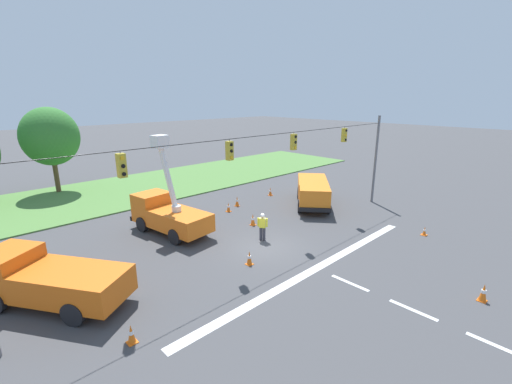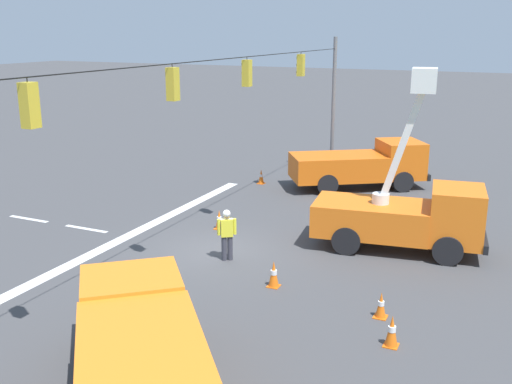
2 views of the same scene
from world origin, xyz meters
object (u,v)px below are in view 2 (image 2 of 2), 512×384
object	(u,v)px
utility_truck_bucket_lift	(406,213)
utility_truck_support_near	(362,164)
utility_truck_support_far	(140,356)
traffic_cone_lane_edge_a	(219,220)
traffic_cone_lane_edge_b	(274,274)
traffic_cone_near_bucket	(392,331)
road_worker	(227,232)
traffic_cone_foreground_left	(261,177)
traffic_cone_foreground_right	(381,305)

from	to	relation	value
utility_truck_bucket_lift	utility_truck_support_near	world-z (taller)	utility_truck_bucket_lift
utility_truck_support_far	utility_truck_support_near	bearing A→B (deg)	-178.03
utility_truck_bucket_lift	traffic_cone_lane_edge_a	xyz separation A→B (m)	(0.73, -7.03, -0.97)
traffic_cone_lane_edge_a	utility_truck_support_near	bearing A→B (deg)	158.60
traffic_cone_lane_edge_a	traffic_cone_lane_edge_b	bearing A→B (deg)	44.80
traffic_cone_near_bucket	utility_truck_bucket_lift	bearing A→B (deg)	-171.02
road_worker	traffic_cone_foreground_left	size ratio (longest dim) A/B	2.36
utility_truck_bucket_lift	road_worker	xyz separation A→B (m)	(3.50, -5.23, -0.35)
traffic_cone_lane_edge_b	traffic_cone_foreground_left	bearing A→B (deg)	-153.86
utility_truck_support_near	utility_truck_support_far	size ratio (longest dim) A/B	1.02
traffic_cone_foreground_left	traffic_cone_lane_edge_b	size ratio (longest dim) A/B	0.91
utility_truck_support_far	traffic_cone_foreground_left	xyz separation A→B (m)	(-18.01, -5.49, -0.84)
utility_truck_support_far	traffic_cone_foreground_right	bearing A→B (deg)	150.20
utility_truck_support_far	traffic_cone_lane_edge_a	bearing A→B (deg)	-159.60
road_worker	traffic_cone_lane_edge_a	distance (m)	3.36
utility_truck_bucket_lift	road_worker	world-z (taller)	utility_truck_bucket_lift
utility_truck_support_near	utility_truck_support_far	distance (m)	19.42
utility_truck_support_near	traffic_cone_near_bucket	bearing A→B (deg)	17.90
utility_truck_support_near	traffic_cone_foreground_left	xyz separation A→B (m)	(1.40, -4.82, -0.80)
utility_truck_support_far	road_worker	xyz separation A→B (m)	(-8.06, -2.24, -0.21)
utility_truck_bucket_lift	road_worker	size ratio (longest dim) A/B	3.59
traffic_cone_foreground_right	utility_truck_support_far	bearing A→B (deg)	-29.80
utility_truck_support_near	traffic_cone_lane_edge_a	world-z (taller)	utility_truck_support_near
utility_truck_support_near	traffic_cone_foreground_right	xyz separation A→B (m)	(13.32, 4.15, -0.81)
utility_truck_bucket_lift	traffic_cone_lane_edge_a	size ratio (longest dim) A/B	8.24
traffic_cone_foreground_left	traffic_cone_foreground_right	bearing A→B (deg)	36.96
road_worker	traffic_cone_lane_edge_a	xyz separation A→B (m)	(-2.77, -1.79, -0.62)
utility_truck_support_near	road_worker	world-z (taller)	utility_truck_support_near
traffic_cone_foreground_left	utility_truck_bucket_lift	bearing A→B (deg)	52.77
traffic_cone_foreground_right	road_worker	bearing A→B (deg)	-109.07
utility_truck_support_near	traffic_cone_lane_edge_b	size ratio (longest dim) A/B	8.20
road_worker	traffic_cone_lane_edge_b	world-z (taller)	road_worker
traffic_cone_near_bucket	traffic_cone_foreground_left	bearing A→B (deg)	-144.31
utility_truck_support_near	traffic_cone_foreground_right	size ratio (longest dim) A/B	9.21
utility_truck_bucket_lift	utility_truck_support_far	size ratio (longest dim) A/B	0.96
utility_truck_support_far	traffic_cone_near_bucket	distance (m)	6.27
utility_truck_support_far	traffic_cone_lane_edge_b	bearing A→B (deg)	179.52
road_worker	traffic_cone_near_bucket	xyz separation A→B (m)	(3.38, 6.32, -0.59)
utility_truck_support_far	traffic_cone_near_bucket	size ratio (longest dim) A/B	8.01
utility_truck_support_near	traffic_cone_foreground_left	size ratio (longest dim) A/B	9.00
utility_truck_support_far	traffic_cone_near_bucket	xyz separation A→B (m)	(-4.69, 4.09, -0.80)
utility_truck_bucket_lift	traffic_cone_foreground_left	size ratio (longest dim) A/B	8.46
traffic_cone_foreground_right	utility_truck_support_near	bearing A→B (deg)	-162.68
utility_truck_bucket_lift	utility_truck_support_near	bearing A→B (deg)	-154.95
utility_truck_support_far	traffic_cone_lane_edge_b	size ratio (longest dim) A/B	8.02
traffic_cone_near_bucket	traffic_cone_lane_edge_a	world-z (taller)	traffic_cone_near_bucket
traffic_cone_lane_edge_a	traffic_cone_lane_edge_b	size ratio (longest dim) A/B	0.94
utility_truck_support_near	traffic_cone_foreground_left	distance (m)	5.08
utility_truck_bucket_lift	utility_truck_support_far	bearing A→B (deg)	-14.54
traffic_cone_foreground_left	traffic_cone_lane_edge_a	bearing A→B (deg)	11.47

